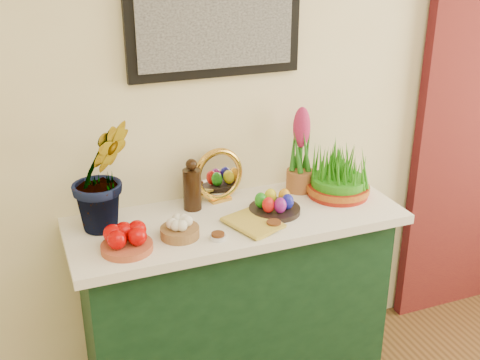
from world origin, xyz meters
name	(u,v)px	position (x,y,z in m)	size (l,w,h in m)	color
sideboard	(236,308)	(-0.25, 2.00, 0.42)	(1.30, 0.45, 0.85)	#14371D
tablecloth	(236,219)	(-0.25, 2.00, 0.87)	(1.40, 0.55, 0.04)	white
hyacinth_green	(101,158)	(-0.77, 2.09, 1.19)	(0.30, 0.25, 0.60)	#24701A
apple_bowl	(126,241)	(-0.73, 1.88, 0.93)	(0.24, 0.24, 0.10)	#A94B2D
garlic_basket	(180,229)	(-0.52, 1.91, 0.93)	(0.19, 0.19, 0.09)	olive
vinegar_cruet	(192,187)	(-0.39, 2.13, 0.99)	(0.08, 0.08, 0.23)	black
mirror	(219,176)	(-0.26, 2.18, 1.01)	(0.24, 0.09, 0.24)	gold
book	(237,229)	(-0.29, 1.86, 0.91)	(0.15, 0.22, 0.03)	gold
spice_dish_left	(218,236)	(-0.38, 1.83, 0.90)	(0.06, 0.06, 0.03)	silver
spice_dish_right	(274,225)	(-0.14, 1.84, 0.90)	(0.07, 0.07, 0.03)	silver
egg_plate	(275,205)	(-0.08, 1.97, 0.92)	(0.27, 0.27, 0.09)	black
hyacinth_pink	(301,154)	(0.12, 2.14, 1.07)	(0.12, 0.12, 0.40)	#99592D
wheatgrass_sabzeh	(339,174)	(0.26, 2.03, 0.99)	(0.28, 0.28, 0.23)	maroon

